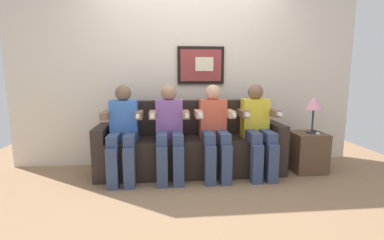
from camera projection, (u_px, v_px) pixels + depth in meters
The scene contains 10 objects.
ground_plane at pixel (193, 181), 3.30m from camera, with size 6.10×6.10×0.00m, color #8C6B4C.
back_wall_assembly at pixel (188, 69), 3.84m from camera, with size 4.69×0.10×2.60m.
couch at pixel (191, 148), 3.57m from camera, with size 2.29×0.58×0.90m.
person_leftmost at pixel (123, 129), 3.28m from camera, with size 0.46×0.56×1.11m.
person_left_center at pixel (169, 128), 3.33m from camera, with size 0.46×0.56×1.11m.
person_right_center at pixel (214, 127), 3.39m from camera, with size 0.46×0.56×1.11m.
person_rightmost at pixel (258, 126), 3.44m from camera, with size 0.46×0.56×1.11m.
side_table_right at pixel (307, 152), 3.63m from camera, with size 0.40×0.40×0.50m.
table_lamp at pixel (314, 105), 3.52m from camera, with size 0.22×0.22×0.46m.
spare_remote_on_table at pixel (316, 133), 3.54m from camera, with size 0.04×0.13×0.02m, color white.
Camera 1 is at (-0.33, -3.13, 1.24)m, focal length 26.48 mm.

